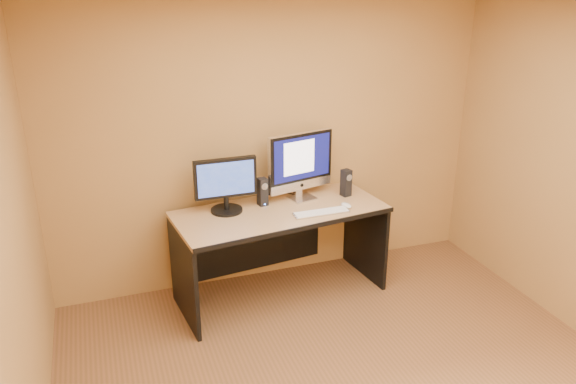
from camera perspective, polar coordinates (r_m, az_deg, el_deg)
name	(u,v)px	position (r m, az deg, el deg)	size (l,w,h in m)	color
walls	(379,233)	(3.31, 9.25, -4.18)	(4.00, 4.00, 2.60)	#9E7440
desk	(281,253)	(4.96, -0.76, -6.22)	(1.79, 0.78, 0.83)	#AA8455
imac	(303,166)	(4.92, 1.49, 2.64)	(0.64, 0.23, 0.61)	silver
second_monitor	(226,185)	(4.70, -6.35, 0.67)	(0.54, 0.27, 0.47)	black
speaker_left	(262,192)	(4.85, -2.61, 0.03)	(0.08, 0.08, 0.25)	black
speaker_right	(346,183)	(5.08, 5.91, 0.93)	(0.08, 0.08, 0.25)	black
keyboard	(321,212)	(4.72, 3.40, -2.08)	(0.48, 0.13, 0.02)	silver
mouse	(346,205)	(4.85, 5.95, -1.35)	(0.06, 0.11, 0.04)	silver
cable_a	(299,196)	(5.08, 1.07, -0.37)	(0.01, 0.01, 0.25)	black
cable_b	(294,194)	(5.12, 0.59, -0.18)	(0.01, 0.01, 0.20)	black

